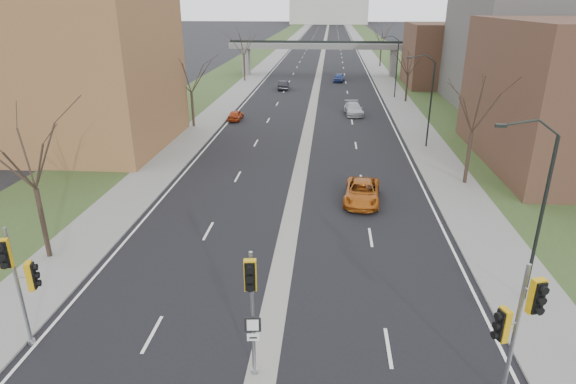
# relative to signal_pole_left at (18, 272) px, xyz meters

# --- Properties ---
(ground) EXTENTS (700.00, 700.00, 0.00)m
(ground) POSITION_rel_signal_pole_left_xyz_m (9.55, -0.86, -3.52)
(ground) COLOR black
(ground) RESTS_ON ground
(road_surface) EXTENTS (20.00, 600.00, 0.01)m
(road_surface) POSITION_rel_signal_pole_left_xyz_m (9.55, 149.14, -3.51)
(road_surface) COLOR black
(road_surface) RESTS_ON ground
(median_strip) EXTENTS (1.20, 600.00, 0.02)m
(median_strip) POSITION_rel_signal_pole_left_xyz_m (9.55, 149.14, -3.52)
(median_strip) COLOR gray
(median_strip) RESTS_ON ground
(sidewalk_right) EXTENTS (4.00, 600.00, 0.12)m
(sidewalk_right) POSITION_rel_signal_pole_left_xyz_m (21.55, 149.14, -3.46)
(sidewalk_right) COLOR gray
(sidewalk_right) RESTS_ON ground
(sidewalk_left) EXTENTS (4.00, 600.00, 0.12)m
(sidewalk_left) POSITION_rel_signal_pole_left_xyz_m (-2.45, 149.14, -3.46)
(sidewalk_left) COLOR gray
(sidewalk_left) RESTS_ON ground
(grass_verge_right) EXTENTS (8.00, 600.00, 0.10)m
(grass_verge_right) POSITION_rel_signal_pole_left_xyz_m (27.55, 149.14, -3.47)
(grass_verge_right) COLOR #273E1C
(grass_verge_right) RESTS_ON ground
(grass_verge_left) EXTENTS (8.00, 600.00, 0.10)m
(grass_verge_left) POSITION_rel_signal_pole_left_xyz_m (-8.45, 149.14, -3.47)
(grass_verge_left) COLOR #273E1C
(grass_verge_left) RESTS_ON ground
(apartment_building) EXTENTS (25.00, 16.00, 22.00)m
(apartment_building) POSITION_rel_signal_pole_left_xyz_m (-16.45, 29.14, 7.48)
(apartment_building) COLOR olive
(apartment_building) RESTS_ON ground
(commercial_block_mid) EXTENTS (18.00, 22.00, 15.00)m
(commercial_block_mid) POSITION_rel_signal_pole_left_xyz_m (37.55, 51.14, 3.98)
(commercial_block_mid) COLOR #55524D
(commercial_block_mid) RESTS_ON ground
(commercial_block_far) EXTENTS (14.00, 14.00, 10.00)m
(commercial_block_far) POSITION_rel_signal_pole_left_xyz_m (31.55, 69.14, 1.48)
(commercial_block_far) COLOR #523426
(commercial_block_far) RESTS_ON ground
(pedestrian_bridge) EXTENTS (34.00, 3.00, 6.45)m
(pedestrian_bridge) POSITION_rel_signal_pole_left_xyz_m (9.55, 79.14, 1.32)
(pedestrian_bridge) COLOR slate
(pedestrian_bridge) RESTS_ON ground
(streetlight_near) EXTENTS (2.61, 0.20, 8.70)m
(streetlight_near) POSITION_rel_signal_pole_left_xyz_m (20.54, 5.14, 3.43)
(streetlight_near) COLOR black
(streetlight_near) RESTS_ON sidewalk_right
(streetlight_mid) EXTENTS (2.61, 0.20, 8.70)m
(streetlight_mid) POSITION_rel_signal_pole_left_xyz_m (20.54, 31.14, 3.43)
(streetlight_mid) COLOR black
(streetlight_mid) RESTS_ON sidewalk_right
(streetlight_far) EXTENTS (2.61, 0.20, 8.70)m
(streetlight_far) POSITION_rel_signal_pole_left_xyz_m (20.54, 57.14, 3.43)
(streetlight_far) COLOR black
(streetlight_far) RESTS_ON sidewalk_right
(tree_left_a) EXTENTS (7.20, 7.20, 9.40)m
(tree_left_a) POSITION_rel_signal_pole_left_xyz_m (-3.45, 7.14, 3.12)
(tree_left_a) COLOR #382B21
(tree_left_a) RESTS_ON sidewalk_left
(tree_left_b) EXTENTS (6.75, 6.75, 8.81)m
(tree_left_b) POSITION_rel_signal_pole_left_xyz_m (-3.45, 37.14, 2.71)
(tree_left_b) COLOR #382B21
(tree_left_b) RESTS_ON sidewalk_left
(tree_left_c) EXTENTS (7.65, 7.65, 9.99)m
(tree_left_c) POSITION_rel_signal_pole_left_xyz_m (-3.45, 71.14, 3.52)
(tree_left_c) COLOR #382B21
(tree_left_c) RESTS_ON sidewalk_left
(tree_right_a) EXTENTS (7.20, 7.20, 9.40)m
(tree_right_a) POSITION_rel_signal_pole_left_xyz_m (22.55, 21.14, 3.12)
(tree_right_a) COLOR #382B21
(tree_right_a) RESTS_ON sidewalk_right
(tree_right_b) EXTENTS (6.30, 6.30, 8.22)m
(tree_right_b) POSITION_rel_signal_pole_left_xyz_m (22.55, 54.14, 2.30)
(tree_right_b) COLOR #382B21
(tree_right_b) RESTS_ON sidewalk_right
(tree_right_c) EXTENTS (7.65, 7.65, 9.99)m
(tree_right_c) POSITION_rel_signal_pole_left_xyz_m (22.55, 94.14, 3.52)
(tree_right_c) COLOR #382B21
(tree_right_c) RESTS_ON sidewalk_right
(signal_pole_left) EXTENTS (0.90, 1.18, 5.38)m
(signal_pole_left) POSITION_rel_signal_pole_left_xyz_m (0.00, 0.00, 0.00)
(signal_pole_left) COLOR gray
(signal_pole_left) RESTS_ON ground
(signal_pole_median) EXTENTS (0.61, 0.87, 5.28)m
(signal_pole_median) POSITION_rel_signal_pole_left_xyz_m (9.30, -1.05, 0.16)
(signal_pole_median) COLOR gray
(signal_pole_median) RESTS_ON ground
(signal_pole_right) EXTENTS (1.23, 0.92, 5.52)m
(signal_pole_right) POSITION_rel_signal_pole_left_xyz_m (18.19, -1.48, 0.09)
(signal_pole_right) COLOR gray
(signal_pole_right) RESTS_ON ground
(car_left_near) EXTENTS (1.54, 3.64, 1.23)m
(car_left_near) POSITION_rel_signal_pole_left_xyz_m (0.63, 41.04, -2.91)
(car_left_near) COLOR #9E3412
(car_left_near) RESTS_ON ground
(car_left_far) EXTENTS (1.51, 4.27, 1.40)m
(car_left_far) POSITION_rel_signal_pole_left_xyz_m (4.32, 63.04, -2.82)
(car_left_far) COLOR black
(car_left_far) RESTS_ON ground
(car_right_near) EXTENTS (2.89, 5.44, 1.46)m
(car_right_near) POSITION_rel_signal_pole_left_xyz_m (14.32, 16.79, -2.79)
(car_right_near) COLOR #A64F11
(car_right_near) RESTS_ON ground
(car_right_mid) EXTENTS (2.52, 5.24, 1.47)m
(car_right_mid) POSITION_rel_signal_pole_left_xyz_m (14.85, 45.26, -2.78)
(car_right_mid) COLOR #B5B7BE
(car_right_mid) RESTS_ON ground
(car_right_far) EXTENTS (2.22, 4.38, 1.43)m
(car_right_far) POSITION_rel_signal_pole_left_xyz_m (13.34, 71.99, -2.81)
(car_right_far) COLOR navy
(car_right_far) RESTS_ON ground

